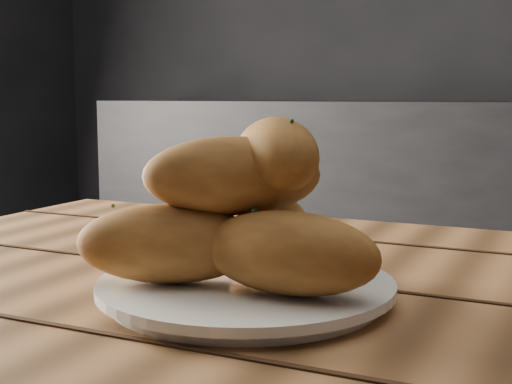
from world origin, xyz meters
The scene contains 3 objects.
counter centered at (0.00, 1.70, 0.45)m, with size 2.80×0.60×0.90m, color black.
plate centered at (0.17, -0.43, 0.76)m, with size 0.25×0.25×0.02m.
bread_rolls centered at (0.16, -0.43, 0.83)m, with size 0.26×0.23×0.14m.
Camera 1 is at (0.42, -0.95, 0.92)m, focal length 50.00 mm.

